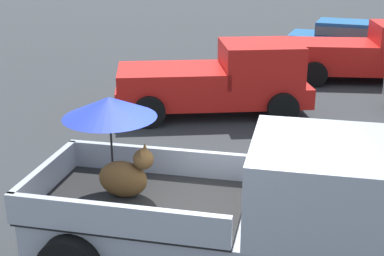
% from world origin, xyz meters
% --- Properties ---
extents(pickup_truck_main, '(5.28, 2.89, 2.25)m').
position_xyz_m(pickup_truck_main, '(0.40, -0.06, 0.97)').
color(pickup_truck_main, black).
rests_on(pickup_truck_main, ground).
extents(pickup_truck_red, '(4.86, 2.31, 1.80)m').
position_xyz_m(pickup_truck_red, '(4.60, 10.38, 0.87)').
color(pickup_truck_red, black).
rests_on(pickup_truck_red, ground).
extents(pickup_truck_far, '(5.01, 2.70, 1.80)m').
position_xyz_m(pickup_truck_far, '(-0.07, 6.77, 0.87)').
color(pickup_truck_far, black).
rests_on(pickup_truck_far, ground).
extents(parked_sedan_far, '(4.63, 2.97, 1.33)m').
position_xyz_m(parked_sedan_far, '(4.66, 13.97, 0.74)').
color(parked_sedan_far, black).
rests_on(parked_sedan_far, ground).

